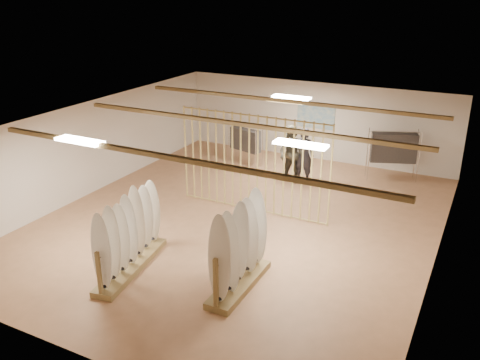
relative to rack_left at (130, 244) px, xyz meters
The scene contains 16 objects.
floor 3.52m from the rack_left, 72.10° to the left, with size 12.00×12.00×0.00m, color #AD7953.
ceiling 4.09m from the rack_left, 72.10° to the left, with size 12.00×12.00×0.00m, color #9A9692.
wall_back 9.39m from the rack_left, 83.47° to the left, with size 12.00×12.00×0.00m, color beige.
wall_front 3.01m from the rack_left, 68.48° to the right, with size 12.00×12.00×0.00m, color beige.
wall_left 5.19m from the rack_left, 140.03° to the left, with size 12.00×12.00×0.00m, color beige.
wall_right 6.95m from the rack_left, 28.54° to the left, with size 12.00×12.00×0.00m, color beige.
ceiling_slats 4.05m from the rack_left, 72.10° to the left, with size 9.50×6.12×0.10m, color olive.
light_panels 4.06m from the rack_left, 72.10° to the left, with size 1.20×0.35×0.06m, color white.
bamboo_partition 4.30m from the rack_left, 75.43° to the left, with size 4.45×0.05×2.78m.
poster 9.39m from the rack_left, 83.45° to the left, with size 1.40×0.03×0.90m, color teal.
rack_left is the anchor object (origin of this frame).
rack_right 2.55m from the rack_left, ahead, with size 0.57×2.10×2.00m.
clothing_rack_a 7.66m from the rack_left, 96.88° to the left, with size 1.24×0.64×1.37m.
clothing_rack_b 9.32m from the rack_left, 64.37° to the left, with size 1.49×0.89×1.67m.
shopper_a 7.03m from the rack_left, 77.28° to the left, with size 0.75×0.51×2.07m, color #24232A.
shopper_b 6.78m from the rack_left, 79.87° to the left, with size 1.03×0.80×2.13m, color #38352B.
Camera 1 is at (5.66, -11.08, 6.03)m, focal length 38.00 mm.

